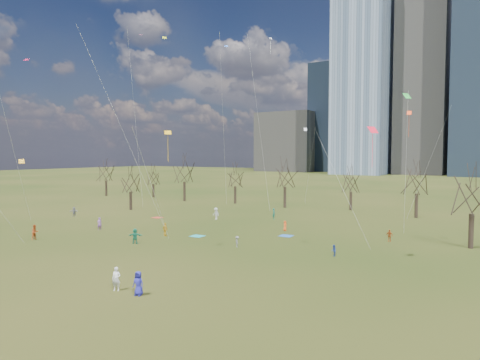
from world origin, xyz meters
The scene contains 20 objects.
ground centered at (0.00, 0.00, 0.00)m, with size 500.00×500.00×0.00m, color black.
downtown_skyline centered at (-2.43, 210.64, 39.01)m, with size 212.50×78.00×118.00m.
bare_tree_row centered at (-0.09, 37.22, 6.12)m, with size 113.04×29.80×9.50m.
blanket_teal centered at (-3.78, 7.88, 0.01)m, with size 1.60×1.50×0.03m, color teal.
blanket_navy centered at (5.68, 13.88, 0.01)m, with size 1.60×1.50×0.03m, color #255AAD.
blanket_crimson centered at (-18.94, 17.09, 0.01)m, with size 1.60×1.50×0.03m, color #B83524.
person_0 centered at (6.33, -12.48, 0.89)m, with size 0.87×0.57×1.79m, color navy.
person_1 centered at (4.10, -12.53, 0.90)m, with size 0.65×0.43×1.79m, color silver.
person_2 centered at (-19.13, -4.14, 0.91)m, with size 0.88×0.69×1.81m, color #BC491A.
person_3 centered at (3.86, 5.12, 0.62)m, with size 0.80×0.46×1.23m, color slate.
person_4 centered at (-7.27, 5.82, 0.84)m, with size 0.98×0.41×1.68m, color gold.
person_5 centered at (-7.15, 0.52, 0.89)m, with size 1.64×0.52×1.77m, color #1B7A5D.
person_7 centered at (-17.82, 4.42, 0.86)m, with size 0.63×0.41×1.72m, color #8850A1.
person_8 centered at (14.44, 6.59, 0.58)m, with size 0.57×0.44×1.17m, color #2641A4.
person_9 centered at (-9.75, 20.58, 0.94)m, with size 1.21×0.70×1.87m, color silver.
person_10 centered at (17.59, 17.06, 0.71)m, with size 0.84×0.35×1.43m, color #A64417.
person_11 centered at (-31.57, 10.82, 0.80)m, with size 1.48×0.47×1.60m, color slate.
person_12 centered at (3.99, 17.07, 0.69)m, with size 0.67×0.44×1.38m, color #FB5B1B.
person_13 centered at (-2.13, 25.80, 0.85)m, with size 0.62×0.41×1.70m, color #176856.
kites_airborne centered at (2.79, 14.19, 13.06)m, with size 59.13×53.10×29.00m.
Camera 1 is at (28.67, -34.68, 10.26)m, focal length 32.00 mm.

